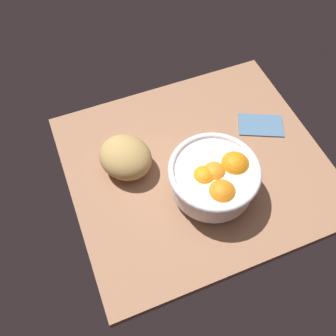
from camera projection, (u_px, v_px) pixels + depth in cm
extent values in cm
cube|color=#96694C|center=(197.00, 167.00, 102.45)|extent=(67.61, 60.26, 3.00)
cylinder|color=white|center=(211.00, 188.00, 95.94)|extent=(10.75, 10.75, 2.38)
cylinder|color=white|center=(213.00, 178.00, 91.87)|extent=(20.65, 20.65, 7.25)
torus|color=white|center=(215.00, 171.00, 88.80)|extent=(22.25, 22.25, 1.60)
sphere|color=orange|center=(204.00, 179.00, 89.99)|extent=(6.67, 6.67, 6.67)
sphere|color=orange|center=(234.00, 167.00, 91.56)|extent=(7.79, 7.79, 7.79)
sphere|color=orange|center=(221.00, 195.00, 87.57)|extent=(7.37, 7.37, 7.37)
sphere|color=orange|center=(214.00, 175.00, 90.57)|extent=(6.72, 6.72, 6.72)
ellipsoid|color=tan|center=(125.00, 157.00, 97.07)|extent=(18.16, 18.75, 8.90)
cube|color=#4B7090|center=(261.00, 125.00, 107.90)|extent=(14.79, 12.43, 0.83)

